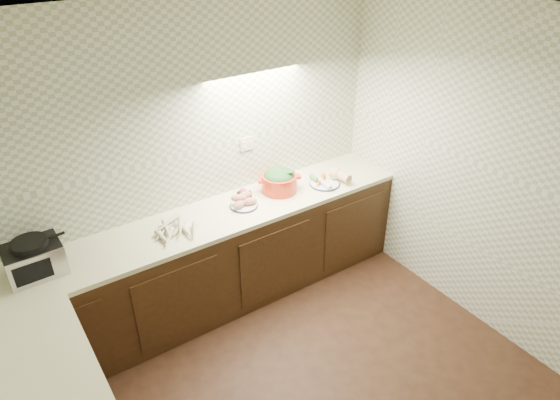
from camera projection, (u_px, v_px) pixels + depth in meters
room at (329, 229)px, 2.64m from camera, size 3.60×3.60×2.60m
counter at (179, 358)px, 3.40m from camera, size 3.60×3.60×0.90m
toaster_oven at (34, 258)px, 3.41m from camera, size 0.38×0.30×0.26m
parsnip_pile at (174, 227)px, 3.91m from camera, size 0.34×0.38×0.07m
sweet_potato_plate at (243, 202)px, 4.23m from camera, size 0.24×0.24×0.11m
onion_bowl at (244, 194)px, 4.35m from camera, size 0.13×0.13×0.10m
dutch_oven at (279, 180)px, 4.42m from camera, size 0.41×0.41×0.22m
veg_plate at (329, 178)px, 4.59m from camera, size 0.34×0.29×0.13m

